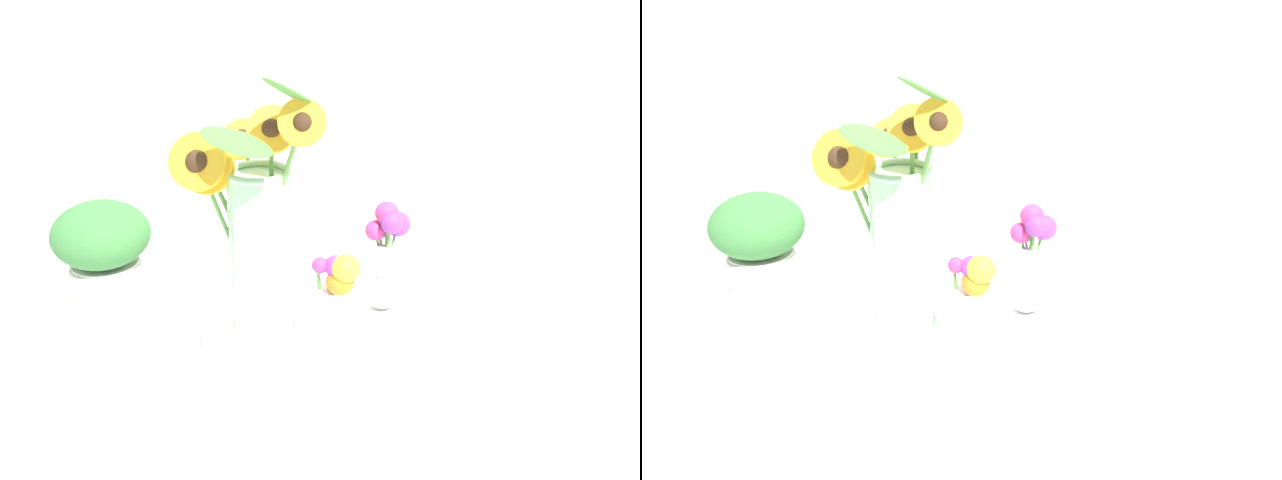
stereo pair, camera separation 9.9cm
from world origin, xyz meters
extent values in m
plane|color=white|center=(0.00, 0.00, 0.00)|extent=(6.00, 6.00, 0.00)
cylinder|color=white|center=(0.00, 0.04, 0.01)|extent=(0.41, 0.41, 0.02)
cylinder|color=#99CC9E|center=(-0.09, 0.01, 0.15)|extent=(0.10, 0.10, 0.26)
torus|color=#99CC9E|center=(-0.09, 0.01, 0.28)|extent=(0.10, 0.10, 0.01)
cylinder|color=#568E42|center=(-0.10, 0.07, 0.20)|extent=(0.06, 0.07, 0.21)
cylinder|color=gold|center=(-0.13, 0.11, 0.31)|extent=(0.09, 0.07, 0.07)
sphere|color=#382314|center=(-0.13, 0.11, 0.31)|extent=(0.03, 0.03, 0.03)
cylinder|color=#568E42|center=(-0.07, 0.00, 0.23)|extent=(0.09, 0.07, 0.26)
cylinder|color=gold|center=(-0.02, -0.03, 0.37)|extent=(0.08, 0.03, 0.08)
sphere|color=#382314|center=(-0.02, -0.03, 0.37)|extent=(0.03, 0.03, 0.03)
cylinder|color=#568E42|center=(-0.13, 0.02, 0.18)|extent=(0.07, 0.04, 0.21)
cylinder|color=gold|center=(-0.17, 0.00, 0.29)|extent=(0.10, 0.05, 0.10)
sphere|color=#382314|center=(-0.17, 0.00, 0.29)|extent=(0.03, 0.03, 0.03)
cylinder|color=#568E42|center=(-0.08, 0.04, 0.20)|extent=(0.02, 0.08, 0.26)
cylinder|color=gold|center=(-0.08, 0.08, 0.34)|extent=(0.07, 0.06, 0.05)
sphere|color=#382314|center=(-0.08, 0.08, 0.34)|extent=(0.03, 0.03, 0.03)
cylinder|color=#568E42|center=(-0.14, 0.01, 0.18)|extent=(0.07, 0.04, 0.24)
cylinder|color=gold|center=(-0.18, -0.01, 0.30)|extent=(0.11, 0.05, 0.10)
sphere|color=#382314|center=(-0.18, -0.01, 0.30)|extent=(0.04, 0.04, 0.04)
cylinder|color=#568E42|center=(-0.08, 0.01, 0.21)|extent=(0.02, 0.01, 0.27)
cylinder|color=gold|center=(-0.07, 0.01, 0.35)|extent=(0.07, 0.05, 0.07)
sphere|color=#382314|center=(-0.07, 0.01, 0.35)|extent=(0.03, 0.03, 0.03)
ellipsoid|color=#477F38|center=(-0.04, -0.03, 0.41)|extent=(0.10, 0.11, 0.06)
ellipsoid|color=#477F38|center=(-0.11, -0.05, 0.35)|extent=(0.12, 0.07, 0.05)
cylinder|color=white|center=(0.01, -0.02, 0.07)|extent=(0.06, 0.06, 0.09)
cylinder|color=#568E42|center=(0.00, -0.03, 0.10)|extent=(0.01, 0.02, 0.11)
sphere|color=#C6337A|center=(0.00, -0.04, 0.16)|extent=(0.03, 0.03, 0.03)
cylinder|color=#568E42|center=(0.03, -0.04, 0.09)|extent=(0.01, 0.02, 0.09)
sphere|color=orange|center=(0.03, -0.05, 0.13)|extent=(0.04, 0.04, 0.04)
cylinder|color=#568E42|center=(0.01, -0.03, 0.10)|extent=(0.03, 0.02, 0.10)
sphere|color=purple|center=(0.02, -0.04, 0.16)|extent=(0.03, 0.03, 0.03)
cylinder|color=#568E42|center=(0.03, -0.04, 0.10)|extent=(0.03, 0.02, 0.11)
sphere|color=yellow|center=(0.04, -0.05, 0.16)|extent=(0.04, 0.04, 0.04)
cylinder|color=#568E42|center=(0.03, -0.01, 0.10)|extent=(0.02, 0.01, 0.08)
sphere|color=pink|center=(0.04, -0.01, 0.13)|extent=(0.04, 0.04, 0.04)
sphere|color=white|center=(0.10, 0.08, 0.05)|extent=(0.06, 0.06, 0.06)
cylinder|color=white|center=(0.10, 0.08, 0.11)|extent=(0.03, 0.03, 0.05)
cylinder|color=#568E42|center=(0.10, 0.09, 0.11)|extent=(0.02, 0.02, 0.09)
sphere|color=purple|center=(0.09, 0.10, 0.16)|extent=(0.03, 0.03, 0.03)
cylinder|color=#568E42|center=(0.10, 0.09, 0.11)|extent=(0.02, 0.01, 0.09)
sphere|color=#C6337A|center=(0.09, 0.09, 0.16)|extent=(0.04, 0.04, 0.04)
cylinder|color=#568E42|center=(0.11, 0.08, 0.12)|extent=(0.02, 0.02, 0.12)
sphere|color=purple|center=(0.11, 0.07, 0.18)|extent=(0.04, 0.04, 0.04)
cylinder|color=#568E42|center=(0.11, 0.09, 0.12)|extent=(0.03, 0.02, 0.10)
sphere|color=purple|center=(0.12, 0.10, 0.17)|extent=(0.04, 0.04, 0.04)
cylinder|color=#568E42|center=(0.10, 0.08, 0.13)|extent=(0.01, 0.03, 0.13)
sphere|color=#C6337A|center=(0.10, 0.09, 0.19)|extent=(0.04, 0.04, 0.04)
cylinder|color=beige|center=(-0.39, 0.11, 0.04)|extent=(0.12, 0.12, 0.08)
torus|color=beige|center=(-0.39, 0.11, 0.07)|extent=(0.13, 0.13, 0.01)
ellipsoid|color=#336B33|center=(-0.39, 0.11, 0.13)|extent=(0.17, 0.17, 0.12)
camera|label=1|loc=(0.03, -0.87, 0.56)|focal=35.00mm
camera|label=2|loc=(0.13, -0.86, 0.56)|focal=35.00mm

